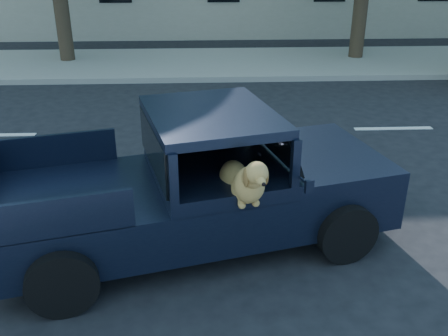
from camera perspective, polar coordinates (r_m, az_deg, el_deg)
The scene contains 4 objects.
ground at distance 6.96m, azimuth -3.09°, elevation -5.67°, with size 120.00×120.00×0.00m, color black.
far_sidewalk at distance 15.60m, azimuth -3.05°, elevation 11.84°, with size 60.00×4.00×0.15m, color gray.
lane_stripes at distance 10.23m, azimuth 8.25°, elevation 4.31°, with size 21.60×0.14×0.01m, color silver, non-canonical shape.
pickup_truck at distance 6.16m, azimuth -4.07°, elevation -3.85°, with size 5.07×3.02×1.71m.
Camera 1 is at (0.09, -6.02, 3.50)m, focal length 40.00 mm.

